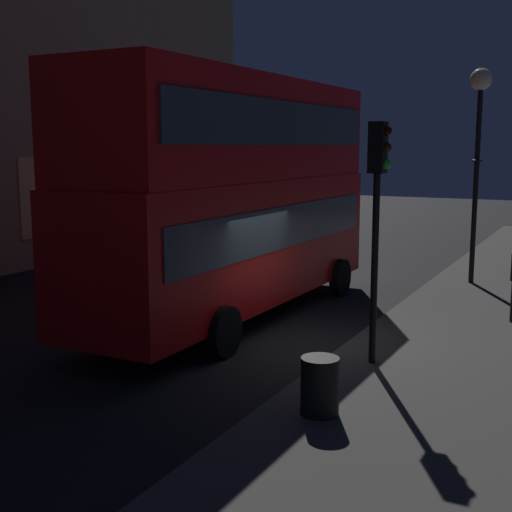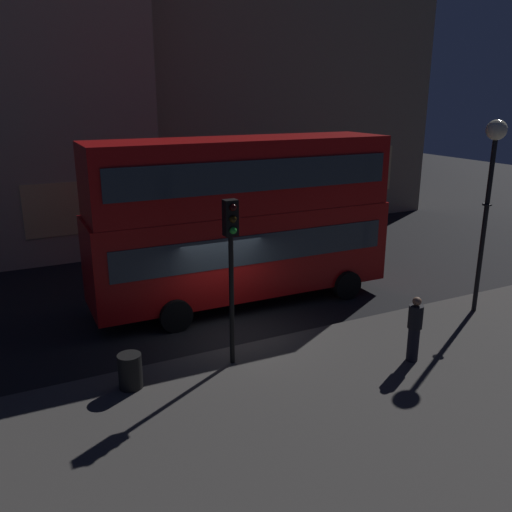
{
  "view_description": "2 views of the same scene",
  "coord_description": "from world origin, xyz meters",
  "px_view_note": "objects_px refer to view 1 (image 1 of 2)",
  "views": [
    {
      "loc": [
        -11.96,
        -5.25,
        3.86
      ],
      "look_at": [
        0.47,
        1.17,
        1.6
      ],
      "focal_mm": 47.8,
      "sensor_mm": 36.0,
      "label": 1
    },
    {
      "loc": [
        -5.66,
        -12.84,
        6.55
      ],
      "look_at": [
        0.92,
        0.48,
        2.05
      ],
      "focal_mm": 37.41,
      "sensor_mm": 36.0,
      "label": 2
    }
  ],
  "objects_px": {
    "double_decker_bus": "(236,188)",
    "street_lamp": "(479,118)",
    "traffic_light_near_kerb": "(378,192)",
    "litter_bin": "(320,386)"
  },
  "relations": [
    {
      "from": "double_decker_bus",
      "to": "street_lamp",
      "type": "height_order",
      "value": "street_lamp"
    },
    {
      "from": "traffic_light_near_kerb",
      "to": "litter_bin",
      "type": "relative_size",
      "value": 5.05
    },
    {
      "from": "traffic_light_near_kerb",
      "to": "street_lamp",
      "type": "relative_size",
      "value": 0.72
    },
    {
      "from": "street_lamp",
      "to": "litter_bin",
      "type": "xyz_separation_m",
      "value": [
        -10.67,
        0.2,
        -4.07
      ]
    },
    {
      "from": "street_lamp",
      "to": "litter_bin",
      "type": "relative_size",
      "value": 7.05
    },
    {
      "from": "street_lamp",
      "to": "litter_bin",
      "type": "bearing_deg",
      "value": 178.95
    },
    {
      "from": "double_decker_bus",
      "to": "street_lamp",
      "type": "bearing_deg",
      "value": -33.5
    },
    {
      "from": "traffic_light_near_kerb",
      "to": "litter_bin",
      "type": "height_order",
      "value": "traffic_light_near_kerb"
    },
    {
      "from": "traffic_light_near_kerb",
      "to": "litter_bin",
      "type": "distance_m",
      "value": 3.62
    },
    {
      "from": "double_decker_bus",
      "to": "litter_bin",
      "type": "xyz_separation_m",
      "value": [
        -4.63,
        -3.91,
        -2.42
      ]
    }
  ]
}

